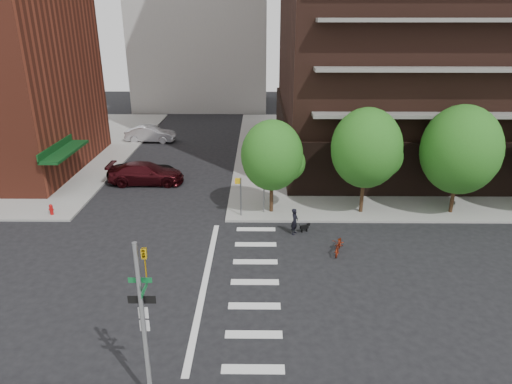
% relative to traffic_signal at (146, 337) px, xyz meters
% --- Properties ---
extents(ground, '(120.00, 120.00, 0.00)m').
position_rel_traffic_signal_xyz_m(ground, '(0.47, 7.49, -2.70)').
color(ground, black).
rests_on(ground, ground).
extents(sidewalk_ne, '(39.00, 33.00, 0.15)m').
position_rel_traffic_signal_xyz_m(sidewalk_ne, '(20.97, 30.99, -2.62)').
color(sidewalk_ne, gray).
rests_on(sidewalk_ne, ground).
extents(crosswalk, '(3.85, 13.00, 0.01)m').
position_rel_traffic_signal_xyz_m(crosswalk, '(2.68, 7.49, -2.69)').
color(crosswalk, silver).
rests_on(crosswalk, ground).
extents(tree_a, '(4.00, 4.00, 5.90)m').
position_rel_traffic_signal_xyz_m(tree_a, '(4.47, 15.99, 1.35)').
color(tree_a, '#301E11').
rests_on(tree_a, sidewalk_ne).
extents(tree_b, '(4.50, 4.50, 6.65)m').
position_rel_traffic_signal_xyz_m(tree_b, '(10.47, 15.99, 1.85)').
color(tree_b, '#301E11').
rests_on(tree_b, sidewalk_ne).
extents(tree_c, '(5.00, 5.00, 6.80)m').
position_rel_traffic_signal_xyz_m(tree_c, '(16.47, 15.99, 1.75)').
color(tree_c, '#301E11').
rests_on(tree_c, sidewalk_ne).
extents(traffic_signal, '(0.90, 0.75, 6.00)m').
position_rel_traffic_signal_xyz_m(traffic_signal, '(0.00, 0.00, 0.00)').
color(traffic_signal, slate).
rests_on(traffic_signal, sidewalk_s).
extents(pedestrian_signal, '(2.18, 0.67, 2.60)m').
position_rel_traffic_signal_xyz_m(pedestrian_signal, '(2.79, 15.42, -0.84)').
color(pedestrian_signal, slate).
rests_on(pedestrian_signal, sidewalk_ne).
extents(fire_hydrant, '(0.24, 0.24, 0.73)m').
position_rel_traffic_signal_xyz_m(fire_hydrant, '(-10.03, 15.29, -2.15)').
color(fire_hydrant, '#A50C0C').
rests_on(fire_hydrant, sidewalk_nw).
extents(parked_car_black, '(2.79, 5.57, 1.51)m').
position_rel_traffic_signal_xyz_m(parked_car_black, '(-5.61, 22.25, -1.94)').
color(parked_car_black, black).
rests_on(parked_car_black, ground).
extents(parked_car_maroon, '(2.44, 5.85, 1.69)m').
position_rel_traffic_signal_xyz_m(parked_car_maroon, '(-5.24, 21.67, -1.85)').
color(parked_car_maroon, '#3A0C11').
rests_on(parked_car_maroon, ground).
extents(parked_car_silver, '(2.00, 5.16, 1.68)m').
position_rel_traffic_signal_xyz_m(parked_car_silver, '(-7.73, 34.26, -1.86)').
color(parked_car_silver, '#B6B7BD').
rests_on(parked_car_silver, ground).
extents(scooter, '(1.14, 1.92, 0.95)m').
position_rel_traffic_signal_xyz_m(scooter, '(8.12, 10.58, -2.22)').
color(scooter, maroon).
rests_on(scooter, ground).
extents(dog_walker, '(0.71, 0.59, 1.65)m').
position_rel_traffic_signal_xyz_m(dog_walker, '(5.81, 12.92, -1.88)').
color(dog_walker, black).
rests_on(dog_walker, ground).
extents(dog, '(0.63, 0.38, 0.53)m').
position_rel_traffic_signal_xyz_m(dog, '(6.47, 13.18, -2.36)').
color(dog, black).
rests_on(dog, ground).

